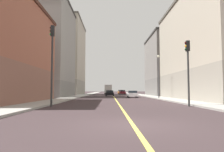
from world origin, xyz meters
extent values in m
plane|color=#362A2C|center=(0.00, 0.00, 0.00)|extent=(400.00, 400.00, 0.00)
cube|color=#9E9B93|center=(7.51, 49.00, 0.07)|extent=(2.73, 168.00, 0.15)
cube|color=#9E9B93|center=(-7.51, 49.00, 0.07)|extent=(2.73, 168.00, 0.15)
cube|color=#E5D14C|center=(0.00, 49.00, 0.01)|extent=(0.16, 154.00, 0.01)
cube|color=#9D9688|center=(14.14, 20.95, 1.99)|extent=(10.52, 22.59, 3.98)
cube|color=#BCB29E|center=(14.14, 20.95, 9.12)|extent=(10.52, 22.59, 10.28)
cube|color=slate|center=(14.14, 42.20, 1.99)|extent=(10.52, 15.12, 3.98)
cube|color=gray|center=(14.14, 42.20, 9.00)|extent=(10.52, 15.12, 10.03)
cube|color=#3B3937|center=(14.14, 42.20, 14.21)|extent=(10.82, 15.42, 0.40)
cube|color=slate|center=(-14.14, 33.33, 1.50)|extent=(10.52, 14.83, 3.01)
cube|color=gray|center=(-14.14, 33.33, 10.64)|extent=(10.52, 14.83, 15.28)
cube|color=#3B3937|center=(-14.14, 33.33, 18.48)|extent=(10.82, 15.13, 0.40)
cube|color=#9D9688|center=(-14.14, 52.66, 2.04)|extent=(10.52, 17.52, 4.07)
cube|color=#BCB29E|center=(-14.14, 52.66, 12.43)|extent=(10.52, 17.52, 16.72)
cube|color=#545047|center=(-14.14, 52.66, 20.99)|extent=(10.82, 17.82, 0.40)
cylinder|color=#2D2D2D|center=(5.75, 9.27, 2.33)|extent=(0.16, 0.16, 4.67)
cube|color=black|center=(5.75, 9.27, 5.12)|extent=(0.28, 0.32, 0.90)
sphere|color=#320404|center=(5.59, 9.27, 5.39)|extent=(0.20, 0.20, 0.20)
sphere|color=orange|center=(5.59, 9.27, 5.11)|extent=(0.20, 0.20, 0.20)
sphere|color=black|center=(5.59, 9.27, 4.83)|extent=(0.20, 0.20, 0.20)
cylinder|color=#2D2D2D|center=(-5.75, 9.27, 2.97)|extent=(0.16, 0.16, 5.94)
cube|color=black|center=(-5.75, 9.27, 6.39)|extent=(0.28, 0.32, 0.90)
sphere|color=#320404|center=(-5.91, 9.27, 6.66)|extent=(0.20, 0.20, 0.20)
sphere|color=#352204|center=(-5.91, 9.27, 6.38)|extent=(0.20, 0.20, 0.20)
sphere|color=green|center=(-5.91, 9.27, 6.10)|extent=(0.20, 0.20, 0.20)
cylinder|color=#4C4C51|center=(6.75, 24.38, 3.32)|extent=(0.14, 0.14, 6.35)
sphere|color=#EAEACC|center=(6.75, 24.38, 6.65)|extent=(0.36, 0.36, 0.36)
cube|color=red|center=(-0.90, 51.33, 0.53)|extent=(1.83, 3.95, 0.62)
cube|color=black|center=(-0.90, 51.28, 1.07)|extent=(1.59, 1.98, 0.46)
cylinder|color=black|center=(-1.73, 52.53, 0.32)|extent=(0.23, 0.64, 0.64)
cylinder|color=black|center=(-0.11, 52.55, 0.32)|extent=(0.23, 0.64, 0.64)
cylinder|color=black|center=(-1.69, 50.10, 0.32)|extent=(0.23, 0.64, 0.64)
cylinder|color=black|center=(-0.08, 50.12, 0.32)|extent=(0.23, 0.64, 0.64)
cube|color=maroon|center=(3.38, 60.90, 0.56)|extent=(1.94, 4.51, 0.69)
cube|color=black|center=(3.38, 61.06, 1.13)|extent=(1.67, 1.98, 0.44)
cylinder|color=black|center=(2.51, 62.27, 0.32)|extent=(0.23, 0.64, 0.64)
cylinder|color=black|center=(4.20, 62.30, 0.32)|extent=(0.23, 0.64, 0.64)
cylinder|color=black|center=(2.56, 59.50, 0.32)|extent=(0.23, 0.64, 0.64)
cylinder|color=black|center=(4.25, 59.53, 0.32)|extent=(0.23, 0.64, 0.64)
cube|color=black|center=(-0.81, 40.57, 0.52)|extent=(1.87, 3.96, 0.59)
cube|color=black|center=(-0.81, 40.46, 1.04)|extent=(1.63, 1.69, 0.46)
cylinder|color=black|center=(-1.64, 41.80, 0.32)|extent=(0.23, 0.64, 0.64)
cylinder|color=black|center=(0.03, 41.78, 0.32)|extent=(0.23, 0.64, 0.64)
cylinder|color=black|center=(-1.66, 39.36, 0.32)|extent=(0.23, 0.64, 0.64)
cylinder|color=black|center=(0.01, 39.34, 0.32)|extent=(0.23, 0.64, 0.64)
cube|color=white|center=(3.39, 31.10, 0.52)|extent=(1.80, 4.13, 0.60)
cube|color=black|center=(3.39, 31.11, 1.03)|extent=(1.56, 2.05, 0.43)
cylinder|color=black|center=(2.62, 32.39, 0.32)|extent=(0.23, 0.64, 0.64)
cylinder|color=black|center=(4.19, 32.36, 0.32)|extent=(0.23, 0.64, 0.64)
cylinder|color=black|center=(2.58, 29.84, 0.32)|extent=(0.23, 0.64, 0.64)
cylinder|color=black|center=(4.15, 29.82, 0.32)|extent=(0.23, 0.64, 0.64)
cube|color=orange|center=(3.08, 66.93, 0.57)|extent=(1.88, 4.59, 0.70)
cube|color=black|center=(3.08, 66.90, 1.17)|extent=(1.59, 2.07, 0.50)
cylinder|color=black|center=(2.24, 68.31, 0.32)|extent=(0.24, 0.65, 0.64)
cylinder|color=black|center=(3.82, 68.36, 0.32)|extent=(0.24, 0.65, 0.64)
cylinder|color=black|center=(2.34, 65.50, 0.32)|extent=(0.24, 0.65, 0.64)
cylinder|color=black|center=(3.91, 65.55, 0.32)|extent=(0.24, 0.65, 0.64)
cube|color=beige|center=(-1.24, 62.07, 1.29)|extent=(2.25, 2.08, 1.89)
cube|color=silver|center=(-1.24, 58.14, 1.71)|extent=(2.25, 4.90, 2.53)
cylinder|color=black|center=(-2.26, 61.70, 0.45)|extent=(0.30, 0.90, 0.90)
cylinder|color=black|center=(-0.22, 61.70, 0.45)|extent=(0.30, 0.90, 0.90)
cylinder|color=black|center=(-2.26, 57.10, 0.45)|extent=(0.30, 0.90, 0.90)
cylinder|color=black|center=(-0.22, 57.10, 0.45)|extent=(0.30, 0.90, 0.90)
camera|label=1|loc=(-0.93, -8.53, 1.37)|focal=34.10mm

